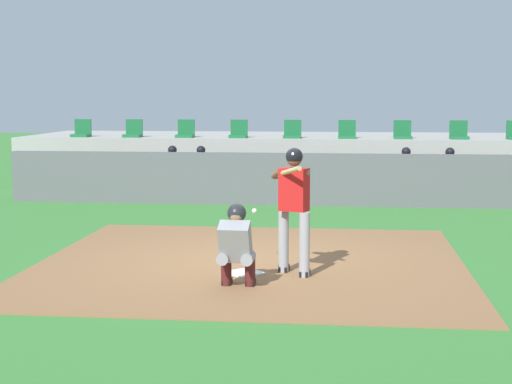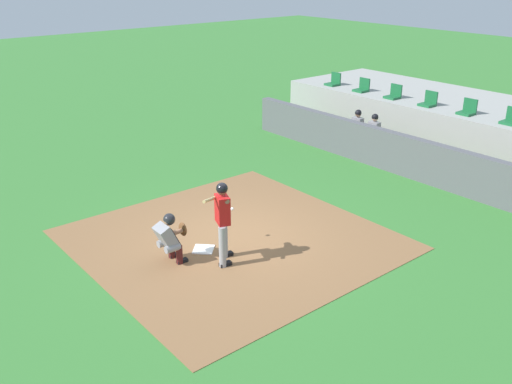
{
  "view_description": "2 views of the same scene",
  "coord_description": "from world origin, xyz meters",
  "px_view_note": "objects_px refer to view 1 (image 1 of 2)",
  "views": [
    {
      "loc": [
        1.4,
        -11.82,
        2.53
      ],
      "look_at": [
        0.0,
        0.7,
        1.0
      ],
      "focal_mm": 56.03,
      "sensor_mm": 36.0,
      "label": 1
    },
    {
      "loc": [
        9.23,
        -6.89,
        5.93
      ],
      "look_at": [
        0.0,
        0.7,
        1.0
      ],
      "focal_mm": 39.57,
      "sensor_mm": 36.0,
      "label": 2
    }
  ],
  "objects_px": {
    "batter_at_plate": "(293,203)",
    "catcher_crouched": "(236,243)",
    "dugout_player_0": "(172,171)",
    "stadium_seat_5": "(347,133)",
    "stadium_seat_2": "(185,132)",
    "stadium_seat_7": "(459,134)",
    "stadium_seat_0": "(82,132)",
    "dugout_player_1": "(200,172)",
    "dugout_player_2": "(406,174)",
    "dugout_player_3": "(450,174)",
    "stadium_seat_3": "(239,133)",
    "stadium_seat_6": "(403,134)",
    "stadium_seat_1": "(133,132)",
    "stadium_seat_4": "(292,133)",
    "home_plate": "(244,273)"
  },
  "relations": [
    {
      "from": "batter_at_plate",
      "to": "catcher_crouched",
      "type": "relative_size",
      "value": 0.93
    },
    {
      "from": "dugout_player_0",
      "to": "stadium_seat_5",
      "type": "distance_m",
      "value": 4.82
    },
    {
      "from": "stadium_seat_2",
      "to": "stadium_seat_7",
      "type": "relative_size",
      "value": 1.0
    },
    {
      "from": "stadium_seat_7",
      "to": "stadium_seat_2",
      "type": "bearing_deg",
      "value": 180.0
    },
    {
      "from": "batter_at_plate",
      "to": "stadium_seat_0",
      "type": "relative_size",
      "value": 3.76
    },
    {
      "from": "catcher_crouched",
      "to": "stadium_seat_5",
      "type": "height_order",
      "value": "stadium_seat_5"
    },
    {
      "from": "dugout_player_1",
      "to": "dugout_player_2",
      "type": "height_order",
      "value": "same"
    },
    {
      "from": "stadium_seat_2",
      "to": "dugout_player_3",
      "type": "bearing_deg",
      "value": -16.74
    },
    {
      "from": "dugout_player_2",
      "to": "dugout_player_3",
      "type": "relative_size",
      "value": 1.0
    },
    {
      "from": "stadium_seat_3",
      "to": "stadium_seat_6",
      "type": "bearing_deg",
      "value": 0.0
    },
    {
      "from": "dugout_player_3",
      "to": "stadium_seat_1",
      "type": "relative_size",
      "value": 2.71
    },
    {
      "from": "catcher_crouched",
      "to": "stadium_seat_4",
      "type": "distance_m",
      "value": 11.02
    },
    {
      "from": "catcher_crouched",
      "to": "dugout_player_3",
      "type": "xyz_separation_m",
      "value": [
        3.88,
        8.95,
        0.07
      ]
    },
    {
      "from": "home_plate",
      "to": "stadium_seat_6",
      "type": "xyz_separation_m",
      "value": [
        2.89,
        10.18,
        1.51
      ]
    },
    {
      "from": "stadium_seat_2",
      "to": "stadium_seat_5",
      "type": "bearing_deg",
      "value": 0.0
    },
    {
      "from": "dugout_player_1",
      "to": "catcher_crouched",
      "type": "bearing_deg",
      "value": -76.68
    },
    {
      "from": "batter_at_plate",
      "to": "dugout_player_2",
      "type": "bearing_deg",
      "value": 75.09
    },
    {
      "from": "stadium_seat_4",
      "to": "stadium_seat_6",
      "type": "xyz_separation_m",
      "value": [
        2.89,
        0.0,
        0.0
      ]
    },
    {
      "from": "dugout_player_0",
      "to": "stadium_seat_4",
      "type": "relative_size",
      "value": 2.71
    },
    {
      "from": "stadium_seat_0",
      "to": "dugout_player_0",
      "type": "bearing_deg",
      "value": -34.66
    },
    {
      "from": "stadium_seat_7",
      "to": "dugout_player_0",
      "type": "bearing_deg",
      "value": -164.15
    },
    {
      "from": "stadium_seat_0",
      "to": "stadium_seat_6",
      "type": "xyz_separation_m",
      "value": [
        8.67,
        0.0,
        0.0
      ]
    },
    {
      "from": "stadium_seat_0",
      "to": "stadium_seat_7",
      "type": "xyz_separation_m",
      "value": [
        10.11,
        0.0,
        0.0
      ]
    },
    {
      "from": "catcher_crouched",
      "to": "stadium_seat_3",
      "type": "xyz_separation_m",
      "value": [
        -1.44,
        10.98,
        0.93
      ]
    },
    {
      "from": "stadium_seat_0",
      "to": "stadium_seat_3",
      "type": "distance_m",
      "value": 4.33
    },
    {
      "from": "stadium_seat_6",
      "to": "dugout_player_3",
      "type": "bearing_deg",
      "value": -64.15
    },
    {
      "from": "dugout_player_0",
      "to": "stadium_seat_3",
      "type": "height_order",
      "value": "stadium_seat_3"
    },
    {
      "from": "dugout_player_2",
      "to": "stadium_seat_2",
      "type": "relative_size",
      "value": 2.71
    },
    {
      "from": "stadium_seat_4",
      "to": "dugout_player_0",
      "type": "bearing_deg",
      "value": -144.33
    },
    {
      "from": "dugout_player_0",
      "to": "home_plate",
      "type": "bearing_deg",
      "value": -70.81
    },
    {
      "from": "dugout_player_2",
      "to": "home_plate",
      "type": "bearing_deg",
      "value": -109.28
    },
    {
      "from": "catcher_crouched",
      "to": "dugout_player_3",
      "type": "distance_m",
      "value": 9.75
    },
    {
      "from": "catcher_crouched",
      "to": "stadium_seat_7",
      "type": "height_order",
      "value": "stadium_seat_7"
    },
    {
      "from": "dugout_player_2",
      "to": "stadium_seat_6",
      "type": "xyz_separation_m",
      "value": [
        0.04,
        2.03,
        0.86
      ]
    },
    {
      "from": "catcher_crouched",
      "to": "stadium_seat_1",
      "type": "height_order",
      "value": "stadium_seat_1"
    },
    {
      "from": "dugout_player_0",
      "to": "stadium_seat_4",
      "type": "height_order",
      "value": "stadium_seat_4"
    },
    {
      "from": "home_plate",
      "to": "catcher_crouched",
      "type": "distance_m",
      "value": 1.0
    },
    {
      "from": "home_plate",
      "to": "dugout_player_2",
      "type": "xyz_separation_m",
      "value": [
        2.85,
        8.14,
        0.65
      ]
    },
    {
      "from": "stadium_seat_1",
      "to": "stadium_seat_3",
      "type": "distance_m",
      "value": 2.89
    },
    {
      "from": "home_plate",
      "to": "dugout_player_0",
      "type": "relative_size",
      "value": 0.34
    },
    {
      "from": "home_plate",
      "to": "stadium_seat_5",
      "type": "relative_size",
      "value": 0.92
    },
    {
      "from": "catcher_crouched",
      "to": "stadium_seat_4",
      "type": "xyz_separation_m",
      "value": [
        0.0,
        10.98,
        0.93
      ]
    },
    {
      "from": "stadium_seat_5",
      "to": "stadium_seat_1",
      "type": "bearing_deg",
      "value": 180.0
    },
    {
      "from": "home_plate",
      "to": "stadium_seat_0",
      "type": "height_order",
      "value": "stadium_seat_0"
    },
    {
      "from": "dugout_player_2",
      "to": "stadium_seat_2",
      "type": "bearing_deg",
      "value": 160.48
    },
    {
      "from": "stadium_seat_1",
      "to": "batter_at_plate",
      "type": "bearing_deg",
      "value": -63.63
    },
    {
      "from": "dugout_player_2",
      "to": "stadium_seat_4",
      "type": "height_order",
      "value": "stadium_seat_4"
    },
    {
      "from": "stadium_seat_2",
      "to": "stadium_seat_7",
      "type": "height_order",
      "value": "same"
    },
    {
      "from": "dugout_player_1",
      "to": "stadium_seat_3",
      "type": "bearing_deg",
      "value": 71.63
    },
    {
      "from": "home_plate",
      "to": "stadium_seat_6",
      "type": "relative_size",
      "value": 0.92
    }
  ]
}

